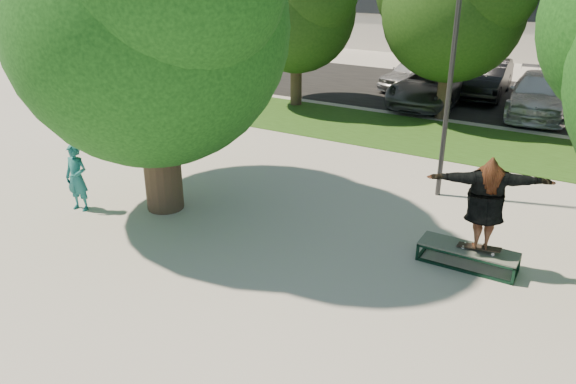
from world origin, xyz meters
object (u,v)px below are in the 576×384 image
Objects in this scene: car_silver_a at (414,73)px; bystander at (77,178)px; lamppost at (452,65)px; car_grey at (432,86)px; grind_box at (467,257)px; tree_left at (148,8)px; car_silver_b at (539,95)px; car_dark at (486,78)px.

bystander is at bearing -86.34° from car_silver_a.
car_grey is at bearing 108.81° from lamppost.
car_grey is (-4.50, 11.89, 0.52)m from grind_box.
bystander is 0.31× the size of car_grey.
grind_box is at bearing -64.02° from lamppost.
tree_left reaches higher than lamppost.
car_grey is (3.82, 13.88, -0.07)m from bystander.
car_silver_b reaches higher than car_silver_a.
car_dark is at bearing 62.46° from bystander.
car_dark is (-3.00, 14.32, 0.56)m from grind_box.
car_silver_a is at bearing 86.97° from tree_left.
grind_box is (1.50, -3.08, -2.96)m from lamppost.
bystander is 0.40× the size of car_silver_a.
bystander is 14.39m from car_grey.
car_grey is at bearing 79.78° from tree_left.
car_silver_a is 0.87× the size of car_dark.
car_dark is 2.86m from car_grey.
car_silver_a is at bearing 179.40° from car_dark.
lamppost is 1.22× the size of car_silver_b.
lamppost is 1.34× the size of car_dark.
grind_box is at bearing 6.95° from tree_left.
tree_left is at bearing -120.68° from car_silver_b.
grind_box is (6.79, 0.83, -4.23)m from tree_left.
car_grey is 1.02× the size of car_silver_b.
tree_left is at bearing -81.20° from car_silver_a.
car_dark is (3.79, 15.15, -3.67)m from tree_left.
grind_box is 14.64m from car_dark.
grind_box is 0.46× the size of car_silver_a.
car_grey is (1.50, -2.28, 0.04)m from car_silver_a.
car_dark reaches higher than car_silver_a.
bystander is at bearing -104.90° from car_grey.
tree_left is at bearing -173.05° from grind_box.
car_dark is at bearing 75.94° from tree_left.
grind_box is 12.44m from car_silver_b.
bystander reaches higher than car_silver_a.
lamppost reaches higher than car_silver_a.
car_dark is 0.91× the size of car_silver_b.
tree_left reaches higher than car_grey.
grind_box is at bearing 3.98° from bystander.
bystander is 16.31m from car_silver_b.
car_silver_b is (5.35, -1.76, 0.05)m from car_silver_a.
car_silver_b is at bearing 8.20° from car_grey.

